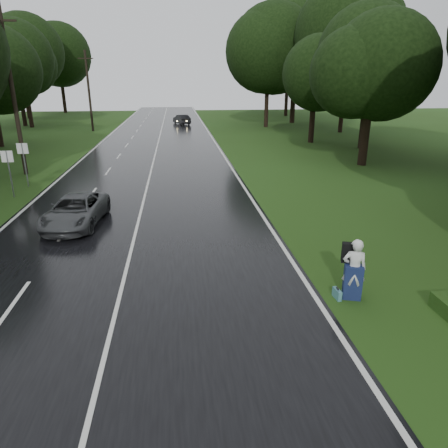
# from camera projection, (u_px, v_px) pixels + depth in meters

# --- Properties ---
(ground) EXTENTS (160.00, 160.00, 0.00)m
(ground) POSITION_uv_depth(u_px,v_px,m) (110.00, 337.00, 10.35)
(ground) COLOR #234414
(ground) RESTS_ON ground
(road) EXTENTS (12.00, 140.00, 0.04)m
(road) POSITION_uv_depth(u_px,v_px,m) (151.00, 170.00, 29.06)
(road) COLOR black
(road) RESTS_ON ground
(lane_center) EXTENTS (0.12, 140.00, 0.01)m
(lane_center) POSITION_uv_depth(u_px,v_px,m) (151.00, 170.00, 29.05)
(lane_center) COLOR silver
(lane_center) RESTS_ON road
(grey_car) EXTENTS (2.54, 4.81, 1.29)m
(grey_car) POSITION_uv_depth(u_px,v_px,m) (75.00, 211.00, 18.00)
(grey_car) COLOR #414446
(grey_car) RESTS_ON road
(far_car) EXTENTS (2.60, 4.31, 1.34)m
(far_car) POSITION_uv_depth(u_px,v_px,m) (182.00, 119.00, 58.56)
(far_car) COLOR black
(far_car) RESTS_ON road
(hitchhiker) EXTENTS (0.79, 0.75, 1.88)m
(hitchhiker) POSITION_uv_depth(u_px,v_px,m) (353.00, 271.00, 11.91)
(hitchhiker) COLOR silver
(hitchhiker) RESTS_ON ground
(suitcase) EXTENTS (0.16, 0.43, 0.30)m
(suitcase) POSITION_uv_depth(u_px,v_px,m) (337.00, 294.00, 12.11)
(suitcase) COLOR teal
(suitcase) RESTS_ON ground
(utility_pole_mid) EXTENTS (1.80, 0.28, 10.61)m
(utility_pole_mid) POSITION_uv_depth(u_px,v_px,m) (26.00, 174.00, 28.06)
(utility_pole_mid) COLOR black
(utility_pole_mid) RESTS_ON ground
(utility_pole_far) EXTENTS (1.80, 0.28, 9.44)m
(utility_pole_far) POSITION_uv_depth(u_px,v_px,m) (93.00, 131.00, 51.27)
(utility_pole_far) COLOR black
(utility_pole_far) RESTS_ON ground
(road_sign_a) EXTENTS (0.61, 0.10, 2.56)m
(road_sign_a) POSITION_uv_depth(u_px,v_px,m) (14.00, 197.00, 22.61)
(road_sign_a) COLOR white
(road_sign_a) RESTS_ON ground
(road_sign_b) EXTENTS (0.63, 0.10, 2.61)m
(road_sign_b) POSITION_uv_depth(u_px,v_px,m) (29.00, 186.00, 24.85)
(road_sign_b) COLOR white
(road_sign_b) RESTS_ON ground
(tree_left_e) EXTENTS (7.70, 7.70, 12.02)m
(tree_left_e) POSITION_uv_depth(u_px,v_px,m) (1.00, 147.00, 39.49)
(tree_left_e) COLOR black
(tree_left_e) RESTS_ON ground
(tree_left_f) EXTENTS (9.17, 9.17, 14.34)m
(tree_left_f) POSITION_uv_depth(u_px,v_px,m) (32.00, 127.00, 55.26)
(tree_left_f) COLOR black
(tree_left_f) RESTS_ON ground
(tree_right_d) EXTENTS (7.89, 7.89, 12.32)m
(tree_right_d) POSITION_uv_depth(u_px,v_px,m) (361.00, 165.00, 31.11)
(tree_right_d) COLOR black
(tree_right_d) RESTS_ON ground
(tree_right_e) EXTENTS (7.59, 7.59, 11.86)m
(tree_right_e) POSITION_uv_depth(u_px,v_px,m) (311.00, 142.00, 42.09)
(tree_right_e) COLOR black
(tree_right_e) RESTS_ON ground
(tree_right_f) EXTENTS (10.68, 10.68, 16.68)m
(tree_right_f) POSITION_uv_depth(u_px,v_px,m) (266.00, 127.00, 55.69)
(tree_right_f) COLOR black
(tree_right_f) RESTS_ON ground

